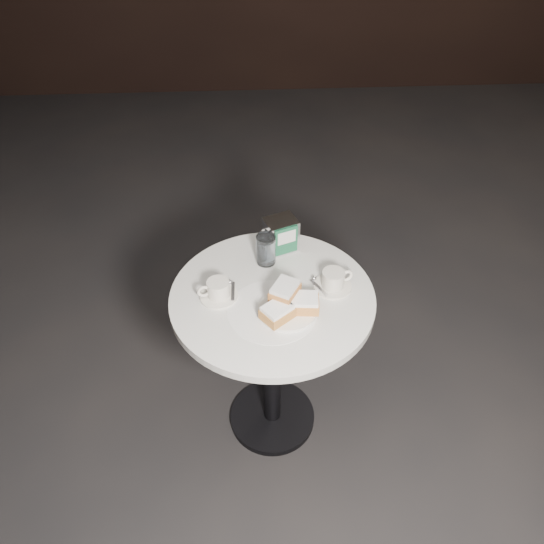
{
  "coord_description": "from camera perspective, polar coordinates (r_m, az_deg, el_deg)",
  "views": [
    {
      "loc": [
        -0.07,
        -1.29,
        2.0
      ],
      "look_at": [
        0.0,
        0.02,
        0.83
      ],
      "focal_mm": 35.0,
      "sensor_mm": 36.0,
      "label": 1
    }
  ],
  "objects": [
    {
      "name": "water_glass_left",
      "position": [
        1.89,
        -0.66,
        2.41
      ],
      "size": [
        0.08,
        0.08,
        0.11
      ],
      "rotation": [
        0.0,
        0.0,
        -0.16
      ],
      "color": "white",
      "rests_on": "cafe_table"
    },
    {
      "name": "cafe_table",
      "position": [
        1.94,
        0.03,
        -6.64
      ],
      "size": [
        0.7,
        0.7,
        0.74
      ],
      "color": "black",
      "rests_on": "ground"
    },
    {
      "name": "water_glass_right",
      "position": [
        1.94,
        0.13,
        3.37
      ],
      "size": [
        0.07,
        0.07,
        0.1
      ],
      "rotation": [
        0.0,
        0.0,
        -0.11
      ],
      "color": "white",
      "rests_on": "cafe_table"
    },
    {
      "name": "ground",
      "position": [
        2.38,
        0.03,
        -15.44
      ],
      "size": [
        7.0,
        7.0,
        0.0
      ],
      "primitive_type": "plane",
      "color": "black",
      "rests_on": "ground"
    },
    {
      "name": "coffee_cup_right",
      "position": [
        1.82,
        6.61,
        -0.93
      ],
      "size": [
        0.16,
        0.16,
        0.07
      ],
      "rotation": [
        0.0,
        0.0,
        0.26
      ],
      "color": "silver",
      "rests_on": "cafe_table"
    },
    {
      "name": "coffee_cup_left",
      "position": [
        1.78,
        -5.83,
        -1.99
      ],
      "size": [
        0.16,
        0.16,
        0.07
      ],
      "rotation": [
        0.0,
        0.0,
        0.24
      ],
      "color": "silver",
      "rests_on": "cafe_table"
    },
    {
      "name": "beignet_plate",
      "position": [
        1.72,
        1.77,
        -3.54
      ],
      "size": [
        0.25,
        0.25,
        0.09
      ],
      "rotation": [
        0.0,
        0.0,
        0.35
      ],
      "color": "white",
      "rests_on": "cafe_table"
    },
    {
      "name": "sugar_spill",
      "position": [
        1.75,
        0.03,
        -4.19
      ],
      "size": [
        0.32,
        0.32,
        0.0
      ],
      "primitive_type": "cylinder",
      "rotation": [
        0.0,
        0.0,
        0.07
      ],
      "color": "white",
      "rests_on": "cafe_table"
    },
    {
      "name": "napkin_dispenser",
      "position": [
        1.94,
        0.95,
        4.0
      ],
      "size": [
        0.14,
        0.12,
        0.13
      ],
      "rotation": [
        0.0,
        0.0,
        0.38
      ],
      "color": "silver",
      "rests_on": "cafe_table"
    }
  ]
}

